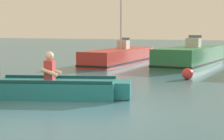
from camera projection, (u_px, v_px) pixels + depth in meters
ground_plane at (73, 114)px, 7.69m from camera, size 120.00×120.00×0.00m
rowboat_with_person at (58, 88)px, 9.51m from camera, size 3.63×2.07×1.19m
moored_boat_red at (120, 57)px, 19.10m from camera, size 1.63×6.44×3.60m
moored_boat_green at (190, 57)px, 18.12m from camera, size 2.39×5.88×1.49m
mooring_buoy at (188, 74)px, 13.04m from camera, size 0.40×0.40×0.40m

